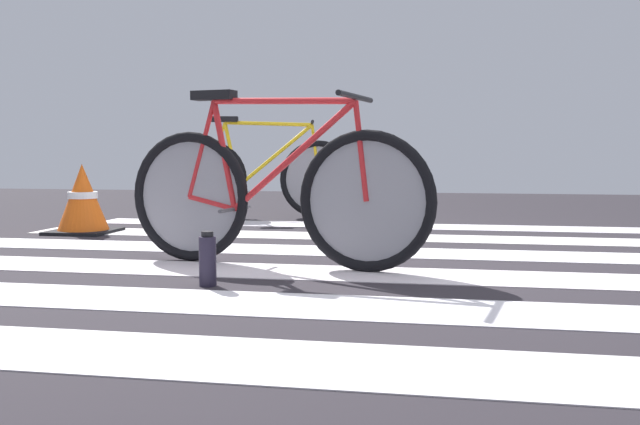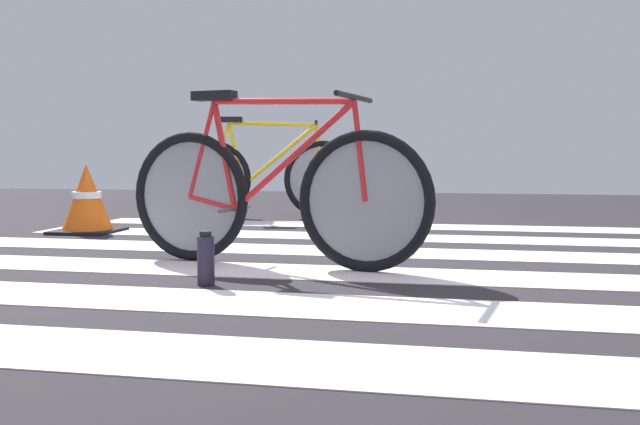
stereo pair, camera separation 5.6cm
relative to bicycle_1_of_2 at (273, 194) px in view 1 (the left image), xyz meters
The scene contains 6 objects.
ground 0.58m from the bicycle_1_of_2, 14.31° to the left, with size 18.00×14.00×0.02m.
crosswalk_markings 0.64m from the bicycle_1_of_2, 26.53° to the left, with size 5.39×4.23×0.00m.
bicycle_1_of_2 is the anchor object (origin of this frame).
bicycle_2_of_2 2.79m from the bicycle_1_of_2, 105.95° to the left, with size 1.71×0.56×0.93m.
water_bottle 0.66m from the bicycle_1_of_2, 104.92° to the right, with size 0.08×0.08×0.25m.
traffic_cone 2.19m from the bicycle_1_of_2, 144.85° to the left, with size 0.45×0.45×0.52m.
Camera 1 is at (0.49, -3.66, 0.62)m, focal length 39.11 mm.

